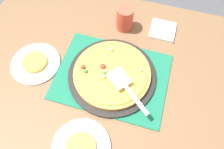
{
  "coord_description": "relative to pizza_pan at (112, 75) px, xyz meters",
  "views": [
    {
      "loc": [
        -0.12,
        0.41,
        1.57
      ],
      "look_at": [
        0.0,
        0.0,
        0.77
      ],
      "focal_mm": 33.73,
      "sensor_mm": 36.0,
      "label": 1
    }
  ],
  "objects": [
    {
      "name": "plate_near_left",
      "position": [
        0.03,
        0.32,
        -0.01
      ],
      "size": [
        0.22,
        0.22,
        0.01
      ],
      "primitive_type": "cylinder",
      "color": "white",
      "rests_on": "dining_table"
    },
    {
      "name": "pizza_pan",
      "position": [
        0.0,
        0.0,
        0.0
      ],
      "size": [
        0.38,
        0.38,
        0.01
      ],
      "primitive_type": "cylinder",
      "color": "black",
      "rests_on": "placemat"
    },
    {
      "name": "pizza",
      "position": [
        0.0,
        -0.0,
        0.02
      ],
      "size": [
        0.33,
        0.33,
        0.04
      ],
      "color": "#B78442",
      "rests_on": "pizza_pan"
    },
    {
      "name": "dining_table",
      "position": [
        0.0,
        0.0,
        -0.12
      ],
      "size": [
        1.4,
        1.0,
        0.75
      ],
      "color": "brown",
      "rests_on": "ground_plane"
    },
    {
      "name": "ground_plane",
      "position": [
        0.0,
        0.0,
        -0.76
      ],
      "size": [
        8.0,
        8.0,
        0.0
      ],
      "primitive_type": "plane",
      "color": "#4C4C51"
    },
    {
      "name": "served_slice_right",
      "position": [
        0.35,
        0.03,
        0.01
      ],
      "size": [
        0.11,
        0.11,
        0.02
      ],
      "primitive_type": "cylinder",
      "color": "gold",
      "rests_on": "plate_far_right"
    },
    {
      "name": "pizza_server",
      "position": [
        -0.08,
        0.06,
        0.05
      ],
      "size": [
        0.2,
        0.18,
        0.01
      ],
      "color": "silver",
      "rests_on": "pizza"
    },
    {
      "name": "served_slice_left",
      "position": [
        0.03,
        0.32,
        0.01
      ],
      "size": [
        0.11,
        0.11,
        0.02
      ],
      "primitive_type": "cylinder",
      "color": "gold",
      "rests_on": "plate_near_left"
    },
    {
      "name": "placemat",
      "position": [
        0.0,
        0.0,
        -0.01
      ],
      "size": [
        0.48,
        0.36,
        0.01
      ],
      "primitive_type": "cube",
      "color": "#196B4C",
      "rests_on": "dining_table"
    },
    {
      "name": "plate_far_right",
      "position": [
        0.35,
        0.03,
        -0.01
      ],
      "size": [
        0.22,
        0.22,
        0.01
      ],
      "primitive_type": "cylinder",
      "color": "white",
      "rests_on": "dining_table"
    },
    {
      "name": "cup_near",
      "position": [
        0.02,
        -0.29,
        0.05
      ],
      "size": [
        0.08,
        0.08,
        0.12
      ],
      "primitive_type": "cylinder",
      "color": "#E04C38",
      "rests_on": "dining_table"
    },
    {
      "name": "napkin_stack",
      "position": [
        -0.17,
        -0.31,
        -0.01
      ],
      "size": [
        0.12,
        0.12,
        0.02
      ],
      "primitive_type": "cube",
      "color": "white",
      "rests_on": "dining_table"
    }
  ]
}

